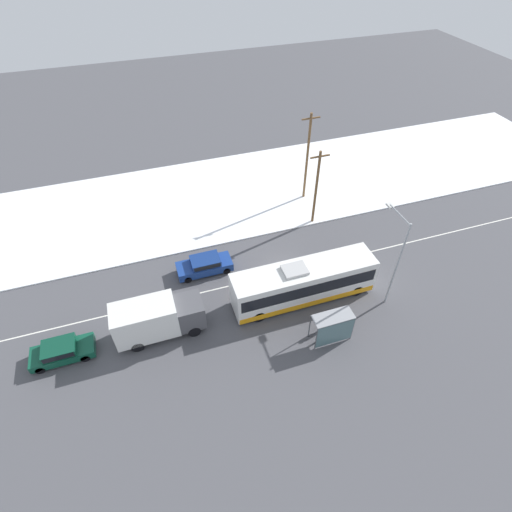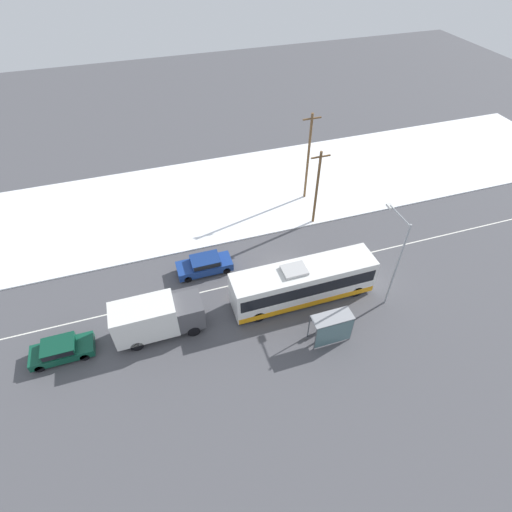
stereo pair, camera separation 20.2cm
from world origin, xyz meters
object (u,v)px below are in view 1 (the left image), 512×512
(sedan_car, at_px, (205,264))
(utility_pole_roadside, at_px, (316,187))
(bus_shelter, at_px, (334,326))
(city_bus, at_px, (303,283))
(utility_pole_snowlot, at_px, (307,157))
(box_truck, at_px, (157,318))
(streetlamp, at_px, (396,251))
(pedestrian_at_stop, at_px, (327,319))
(parked_car_near_truck, at_px, (61,351))

(sedan_car, height_order, utility_pole_roadside, utility_pole_roadside)
(bus_shelter, bearing_deg, city_bus, 94.71)
(bus_shelter, relative_size, utility_pole_snowlot, 0.32)
(box_truck, height_order, sedan_car, box_truck)
(sedan_car, distance_m, bus_shelter, 11.93)
(streetlamp, bearing_deg, utility_pole_roadside, 96.96)
(pedestrian_at_stop, relative_size, utility_pole_snowlot, 0.19)
(sedan_car, height_order, bus_shelter, bus_shelter)
(pedestrian_at_stop, distance_m, utility_pole_roadside, 12.91)
(box_truck, relative_size, sedan_car, 1.38)
(box_truck, distance_m, utility_pole_roadside, 18.13)
(utility_pole_roadside, bearing_deg, sedan_car, -163.73)
(parked_car_near_truck, bearing_deg, pedestrian_at_stop, -10.76)
(bus_shelter, xyz_separation_m, utility_pole_roadside, (4.37, 12.96, 2.28))
(city_bus, relative_size, parked_car_near_truck, 2.67)
(sedan_car, relative_size, parked_car_near_truck, 1.09)
(city_bus, distance_m, sedan_car, 8.45)
(city_bus, distance_m, bus_shelter, 4.45)
(pedestrian_at_stop, xyz_separation_m, utility_pole_snowlot, (5.10, 15.92, 3.63))
(parked_car_near_truck, bearing_deg, city_bus, -0.49)
(box_truck, height_order, utility_pole_roadside, utility_pole_roadside)
(city_bus, height_order, parked_car_near_truck, city_bus)
(city_bus, distance_m, utility_pole_snowlot, 14.11)
(parked_car_near_truck, height_order, utility_pole_roadside, utility_pole_roadside)
(parked_car_near_truck, distance_m, utility_pole_snowlot, 26.75)
(box_truck, height_order, utility_pole_snowlot, utility_pole_snowlot)
(utility_pole_roadside, height_order, utility_pole_snowlot, utility_pole_snowlot)
(sedan_car, xyz_separation_m, utility_pole_snowlot, (12.17, 7.38, 3.92))
(pedestrian_at_stop, bearing_deg, parked_car_near_truck, 169.24)
(city_bus, relative_size, sedan_car, 2.44)
(utility_pole_snowlot, bearing_deg, pedestrian_at_stop, -107.76)
(pedestrian_at_stop, height_order, utility_pole_roadside, utility_pole_roadside)
(box_truck, xyz_separation_m, parked_car_near_truck, (-6.61, 0.06, -0.95))
(utility_pole_roadside, xyz_separation_m, utility_pole_snowlot, (0.84, 4.08, 0.75))
(pedestrian_at_stop, bearing_deg, utility_pole_roadside, 70.20)
(parked_car_near_truck, bearing_deg, bus_shelter, -14.20)
(bus_shelter, relative_size, utility_pole_roadside, 0.38)
(parked_car_near_truck, height_order, streetlamp, streetlamp)
(box_truck, distance_m, utility_pole_snowlot, 21.10)
(parked_car_near_truck, bearing_deg, sedan_car, 24.37)
(pedestrian_at_stop, bearing_deg, utility_pole_snowlot, 72.24)
(sedan_car, distance_m, utility_pole_snowlot, 14.76)
(sedan_car, relative_size, utility_pole_roadside, 0.61)
(sedan_car, relative_size, streetlamp, 0.59)
(city_bus, bearing_deg, parked_car_near_truck, 179.51)
(box_truck, height_order, bus_shelter, box_truck)
(sedan_car, bearing_deg, streetlamp, 150.38)
(city_bus, distance_m, streetlamp, 7.10)
(box_truck, bearing_deg, utility_pole_snowlot, 36.78)
(parked_car_near_truck, xyz_separation_m, bus_shelter, (18.13, -4.59, 0.93))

